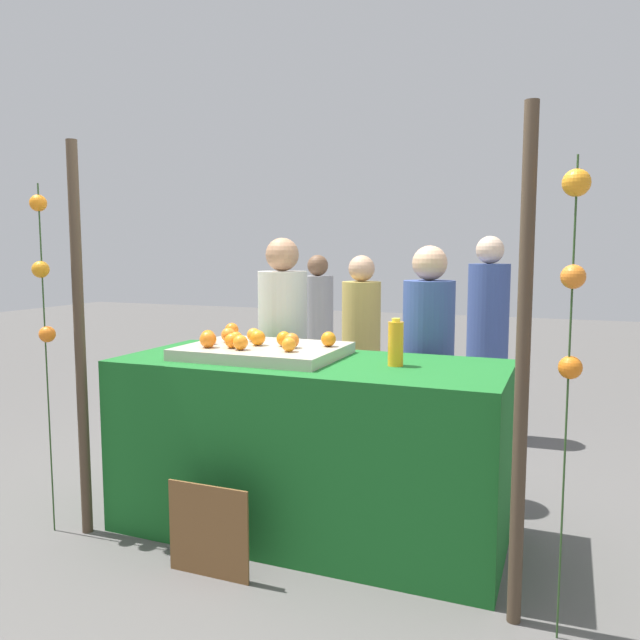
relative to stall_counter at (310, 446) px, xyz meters
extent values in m
plane|color=#565451|center=(0.00, 0.00, -0.47)|extent=(24.00, 24.00, 0.00)
cube|color=#196023|center=(0.00, 0.00, 0.00)|extent=(2.05, 0.87, 0.94)
cube|color=#B2AD99|center=(-0.28, 0.02, 0.50)|extent=(0.85, 0.65, 0.06)
sphere|color=orange|center=(-0.31, 0.01, 0.57)|extent=(0.08, 0.08, 0.08)
sphere|color=orange|center=(-0.44, -0.01, 0.56)|extent=(0.07, 0.07, 0.07)
sphere|color=orange|center=(-0.53, -0.16, 0.57)|extent=(0.09, 0.09, 0.09)
sphere|color=orange|center=(-0.10, 0.00, 0.57)|extent=(0.08, 0.08, 0.08)
sphere|color=orange|center=(-0.59, -0.05, 0.57)|extent=(0.08, 0.08, 0.08)
sphere|color=orange|center=(-0.17, 0.04, 0.57)|extent=(0.08, 0.08, 0.08)
sphere|color=orange|center=(0.06, 0.12, 0.57)|extent=(0.08, 0.08, 0.08)
sphere|color=orange|center=(-0.63, 0.28, 0.57)|extent=(0.08, 0.08, 0.08)
sphere|color=orange|center=(-0.40, 0.14, 0.57)|extent=(0.08, 0.08, 0.08)
sphere|color=orange|center=(-0.40, -0.12, 0.57)|extent=(0.08, 0.08, 0.08)
sphere|color=orange|center=(-0.53, 0.07, 0.57)|extent=(0.08, 0.08, 0.08)
sphere|color=orange|center=(-0.32, -0.16, 0.57)|extent=(0.08, 0.08, 0.08)
sphere|color=orange|center=(-0.06, -0.12, 0.57)|extent=(0.07, 0.07, 0.07)
cylinder|color=#FBA11C|center=(0.46, 0.02, 0.58)|extent=(0.08, 0.08, 0.22)
cylinder|color=yellow|center=(0.46, 0.02, 0.70)|extent=(0.04, 0.04, 0.02)
cube|color=brown|center=(-0.24, -0.64, -0.25)|extent=(0.42, 0.01, 0.45)
cube|color=black|center=(-0.24, -0.62, -0.25)|extent=(0.40, 0.02, 0.43)
cylinder|color=beige|center=(-0.46, 0.65, 0.22)|extent=(0.32, 0.32, 1.38)
sphere|color=#A87A59|center=(-0.46, 0.65, 1.02)|extent=(0.22, 0.22, 0.22)
cylinder|color=#384C8C|center=(0.49, 0.69, 0.20)|extent=(0.31, 0.31, 1.34)
sphere|color=tan|center=(0.49, 0.69, 0.97)|extent=(0.21, 0.21, 0.21)
cylinder|color=tan|center=(-0.21, 1.51, 0.17)|extent=(0.30, 0.30, 1.28)
sphere|color=tan|center=(-0.21, 1.51, 0.91)|extent=(0.20, 0.20, 0.20)
cylinder|color=#384C8C|center=(0.67, 2.10, 0.24)|extent=(0.33, 0.33, 1.41)
sphere|color=beige|center=(0.67, 2.10, 1.06)|extent=(0.22, 0.22, 0.22)
cylinder|color=#99999E|center=(-0.96, 2.49, 0.17)|extent=(0.30, 0.30, 1.28)
sphere|color=brown|center=(-0.96, 2.49, 0.91)|extent=(0.20, 0.20, 0.20)
cylinder|color=#473828|center=(-1.11, -0.47, 0.57)|extent=(0.06, 0.06, 2.07)
cylinder|color=#473828|center=(1.11, -0.47, 0.57)|extent=(0.06, 0.06, 2.07)
cylinder|color=#2D4C23|center=(-1.29, -0.53, 0.46)|extent=(0.01, 0.01, 1.86)
sphere|color=orange|center=(-1.29, -0.53, 1.29)|extent=(0.09, 0.09, 0.09)
sphere|color=orange|center=(-1.29, -0.53, 0.95)|extent=(0.09, 0.09, 0.09)
sphere|color=orange|center=(-1.28, -0.52, 0.61)|extent=(0.09, 0.09, 0.09)
cylinder|color=#2D4C23|center=(1.27, -0.53, 0.46)|extent=(0.01, 0.01, 1.86)
sphere|color=orange|center=(1.27, -0.52, 1.29)|extent=(0.10, 0.10, 0.10)
sphere|color=orange|center=(1.28, -0.53, 0.95)|extent=(0.09, 0.09, 0.09)
sphere|color=orange|center=(1.28, -0.52, 0.61)|extent=(0.09, 0.09, 0.09)
camera|label=1|loc=(1.26, -3.00, 1.04)|focal=34.97mm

